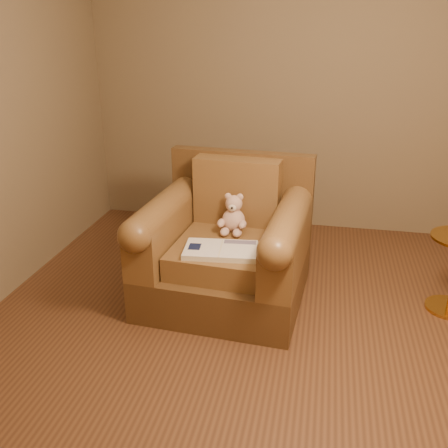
# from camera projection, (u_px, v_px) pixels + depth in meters

# --- Properties ---
(floor) EXTENTS (4.00, 4.00, 0.00)m
(floor) POSITION_uv_depth(u_px,v_px,m) (272.00, 336.00, 3.25)
(floor) COLOR brown
(floor) RESTS_ON ground
(room) EXTENTS (4.02, 4.02, 2.71)m
(room) POSITION_uv_depth(u_px,v_px,m) (284.00, 60.00, 2.60)
(room) COLOR #7E6B4D
(room) RESTS_ON ground
(armchair) EXTENTS (1.18, 1.13, 1.00)m
(armchair) POSITION_uv_depth(u_px,v_px,m) (227.00, 247.00, 3.61)
(armchair) COLOR brown
(armchair) RESTS_ON floor
(teddy_bear) EXTENTS (0.21, 0.23, 0.29)m
(teddy_bear) POSITION_uv_depth(u_px,v_px,m) (233.00, 217.00, 3.61)
(teddy_bear) COLOR #D4AA95
(teddy_bear) RESTS_ON armchair
(guidebook) EXTENTS (0.51, 0.34, 0.04)m
(guidebook) POSITION_uv_depth(u_px,v_px,m) (221.00, 250.00, 3.31)
(guidebook) COLOR beige
(guidebook) RESTS_ON armchair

